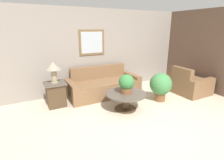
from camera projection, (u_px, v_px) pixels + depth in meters
ground_plane at (157, 125)px, 3.80m from camera, size 20.00×20.00×0.00m
wall_back at (103, 50)px, 5.72m from camera, size 7.80×0.09×2.60m
wall_right at (199, 50)px, 5.87m from camera, size 0.06×4.69×2.60m
couch_main at (103, 86)px, 5.42m from camera, size 2.19×0.94×0.86m
armchair at (189, 84)px, 5.57m from camera, size 0.96×1.08×0.86m
coffee_table at (126, 97)px, 4.43m from camera, size 1.02×1.02×0.45m
side_table at (56, 94)px, 4.64m from camera, size 0.54×0.54×0.64m
table_lamp at (53, 68)px, 4.43m from camera, size 0.40×0.40×0.56m
potted_plant_on_table at (126, 83)px, 4.31m from camera, size 0.39×0.39×0.48m
potted_plant_floor at (161, 85)px, 4.93m from camera, size 0.62×0.62×0.81m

